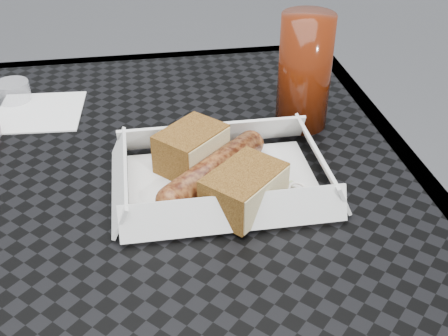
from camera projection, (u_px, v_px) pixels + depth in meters
The scene contains 9 objects.
patio_table at pixel (106, 237), 0.70m from camera, with size 0.80×0.80×0.74m.
food_tray at pixel (223, 183), 0.66m from camera, with size 0.22×0.15×0.00m, color white.
bratwurst at pixel (214, 170), 0.65m from camera, with size 0.14×0.14×0.03m.
bread_near at pixel (191, 149), 0.67m from camera, with size 0.08×0.06×0.05m, color brown.
bread_far at pixel (244, 189), 0.61m from camera, with size 0.09×0.06×0.05m, color brown.
veg_garnish at pixel (288, 196), 0.63m from camera, with size 0.03×0.03×0.00m.
napkin at pixel (40, 112), 0.81m from camera, with size 0.12×0.12×0.00m, color white.
condiment_cup_empty at pixel (13, 92), 0.83m from camera, with size 0.05×0.05×0.03m, color silver.
drink_glass at pixel (304, 72), 0.74m from camera, with size 0.07×0.07×0.16m, color #4D1706.
Camera 1 is at (0.06, -0.55, 1.13)m, focal length 45.00 mm.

